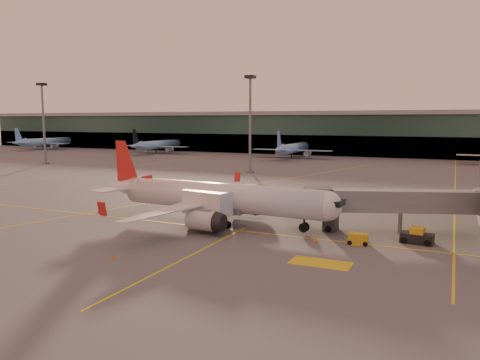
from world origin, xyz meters
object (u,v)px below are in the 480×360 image
at_px(main_airplane, 213,198).
at_px(catering_truck, 208,207).
at_px(gpu_cart, 358,239).
at_px(pushback_tug, 417,237).

height_order(main_airplane, catering_truck, main_airplane).
relative_size(gpu_cart, pushback_tug, 0.61).
xyz_separation_m(catering_truck, pushback_tug, (25.39, 3.52, -2.08)).
xyz_separation_m(main_airplane, gpu_cart, (20.08, -2.79, -2.94)).
height_order(gpu_cart, pushback_tug, pushback_tug).
relative_size(catering_truck, pushback_tug, 1.83).
distance_m(main_airplane, gpu_cart, 20.48).
distance_m(main_airplane, pushback_tug, 26.28).
bearing_deg(gpu_cart, catering_truck, 177.08).
xyz_separation_m(catering_truck, gpu_cart, (19.35, 0.11, -2.20)).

